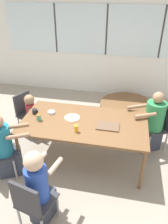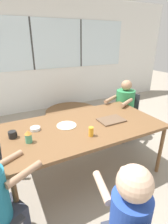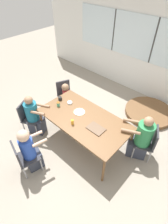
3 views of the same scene
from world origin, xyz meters
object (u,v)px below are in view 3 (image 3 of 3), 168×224
object	(u,v)px
juice_glass	(72,122)
folded_table_stack	(149,112)
person_woman_green_shirt	(141,139)
sippy_cup	(58,103)
chair_for_man_teal_shirt	(28,115)
chair_for_woman_green_shirt	(149,141)
chair_for_man_blue_shirt	(23,156)
chair_for_toddler	(64,93)
person_man_teal_shirt	(34,117)
coffee_mug	(60,99)
person_toddler	(66,97)
bowl_white_shallow	(70,103)
person_man_blue_shirt	(30,151)

from	to	relation	value
juice_glass	folded_table_stack	bearing A→B (deg)	72.26
person_woman_green_shirt	sippy_cup	world-z (taller)	person_woman_green_shirt
chair_for_man_teal_shirt	chair_for_woman_green_shirt	bearing A→B (deg)	89.54
chair_for_man_teal_shirt	chair_for_man_blue_shirt	bearing A→B (deg)	24.56
chair_for_toddler	juice_glass	bearing A→B (deg)	79.03
chair_for_toddler	person_man_teal_shirt	distance (m)	1.16
coffee_mug	folded_table_stack	size ratio (longest dim) A/B	0.07
person_toddler	bowl_white_shallow	distance (m)	0.74
coffee_mug	sippy_cup	bearing A→B (deg)	-51.58
person_toddler	juice_glass	xyz separation A→B (m)	(1.09, -0.80, 0.37)
person_man_teal_shirt	coffee_mug	world-z (taller)	person_man_teal_shirt
folded_table_stack	chair_for_man_teal_shirt	bearing A→B (deg)	-126.23
person_man_blue_shirt	juice_glass	bearing A→B (deg)	89.28
person_man_teal_shirt	chair_for_toddler	bearing A→B (deg)	161.74
coffee_mug	chair_for_toddler	bearing A→B (deg)	130.73
person_toddler	person_man_blue_shirt	bearing A→B (deg)	50.36
person_man_blue_shirt	person_man_teal_shirt	distance (m)	1.04
chair_for_man_teal_shirt	chair_for_toddler	world-z (taller)	same
bowl_white_shallow	chair_for_man_blue_shirt	bearing A→B (deg)	-80.15
chair_for_woman_green_shirt	coffee_mug	xyz separation A→B (m)	(-2.13, -0.55, 0.31)
chair_for_woman_green_shirt	chair_for_man_teal_shirt	bearing A→B (deg)	90.46
person_man_teal_shirt	coffee_mug	bearing A→B (deg)	131.92
chair_for_man_teal_shirt	folded_table_stack	bearing A→B (deg)	116.52
person_man_blue_shirt	sippy_cup	world-z (taller)	person_man_blue_shirt
person_woman_green_shirt	person_toddler	distance (m)	2.27
bowl_white_shallow	chair_for_toddler	bearing A→B (deg)	148.18
chair_for_woman_green_shirt	sippy_cup	xyz separation A→B (m)	(-1.98, -0.73, 0.34)
person_woman_green_shirt	juice_glass	distance (m)	1.48
person_woman_green_shirt	person_toddler	world-z (taller)	person_woman_green_shirt
chair_for_toddler	coffee_mug	xyz separation A→B (m)	(0.43, -0.50, 0.31)
coffee_mug	person_man_teal_shirt	bearing A→B (deg)	-110.84
person_man_blue_shirt	sippy_cup	distance (m)	1.23
person_woman_green_shirt	chair_for_man_teal_shirt	bearing A→B (deg)	90.48
person_woman_green_shirt	juice_glass	bearing A→B (deg)	99.28
chair_for_man_blue_shirt	chair_for_toddler	size ratio (longest dim) A/B	1.00
chair_for_woman_green_shirt	chair_for_man_blue_shirt	world-z (taller)	same
folded_table_stack	coffee_mug	bearing A→B (deg)	-128.83
bowl_white_shallow	juice_glass	bearing A→B (deg)	-38.81
chair_for_toddler	person_man_teal_shirt	world-z (taller)	person_man_teal_shirt
chair_for_man_teal_shirt	person_man_teal_shirt	size ratio (longest dim) A/B	0.78
person_toddler	chair_for_woman_green_shirt	bearing A→B (deg)	116.73
person_man_blue_shirt	coffee_mug	bearing A→B (deg)	127.23
chair_for_woman_green_shirt	folded_table_stack	distance (m)	1.54
chair_for_man_teal_shirt	bowl_white_shallow	world-z (taller)	chair_for_man_teal_shirt
coffee_mug	juice_glass	world-z (taller)	juice_glass
person_toddler	sippy_cup	distance (m)	0.85
coffee_mug	chair_for_man_teal_shirt	bearing A→B (deg)	-118.55
chair_for_man_blue_shirt	coffee_mug	xyz separation A→B (m)	(-0.53, 1.45, 0.31)
chair_for_man_teal_shirt	folded_table_stack	distance (m)	3.28
bowl_white_shallow	folded_table_stack	distance (m)	2.34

